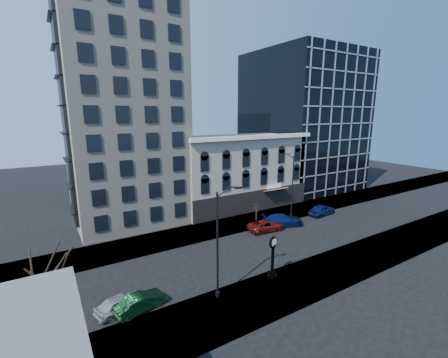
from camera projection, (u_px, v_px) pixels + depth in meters
ground at (227, 257)px, 33.67m from camera, size 160.00×160.00×0.00m
sidewalk_far at (196, 233)px, 40.33m from camera, size 160.00×6.00×0.12m
sidewalk_near at (274, 292)px, 26.98m from camera, size 160.00×6.00×0.12m
cream_tower at (120, 88)px, 42.16m from camera, size 15.90×15.40×42.50m
victorian_row at (238, 171)px, 51.73m from camera, size 22.60×11.19×12.50m
glass_office at (302, 122)px, 64.34m from camera, size 20.00×20.15×28.00m
street_clock at (273, 258)px, 28.94m from camera, size 0.97×0.97×4.29m
street_lamp_near at (225, 213)px, 24.88m from camera, size 2.58×0.68×10.01m
street_lamp_far at (289, 169)px, 44.59m from camera, size 2.58×0.82×10.08m
bare_tree_near at (49, 268)px, 17.38m from camera, size 5.30×5.30×9.10m
bare_tree_far at (257, 204)px, 44.37m from camera, size 1.90×1.90×3.27m
warning_sign at (39, 338)px, 19.18m from camera, size 0.75×0.15×2.32m
car_near_a at (121, 303)px, 24.38m from camera, size 4.47×2.76×1.42m
car_near_b at (140, 302)px, 24.45m from camera, size 4.55×2.49×1.42m
car_far_a at (266, 226)px, 41.04m from camera, size 5.43×2.92×1.45m
car_far_b at (283, 220)px, 42.81m from camera, size 6.35×4.09×1.71m
car_far_c at (322, 210)px, 47.39m from camera, size 5.16×2.56×1.69m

